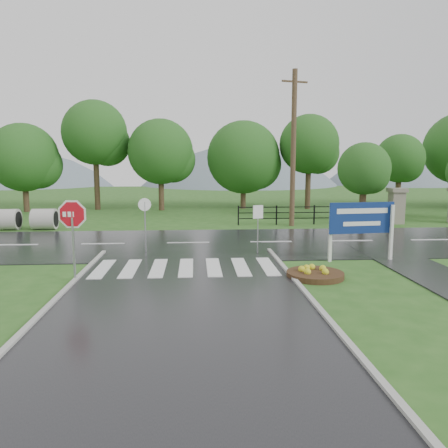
{
  "coord_description": "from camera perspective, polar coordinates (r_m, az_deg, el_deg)",
  "views": [
    {
      "loc": [
        0.35,
        -10.54,
        3.86
      ],
      "look_at": [
        1.45,
        6.0,
        1.5
      ],
      "focal_mm": 35.0,
      "sensor_mm": 36.0,
      "label": 1
    }
  ],
  "objects": [
    {
      "name": "entrance_tree_left",
      "position": [
        30.14,
        17.83,
        6.86
      ],
      "size": [
        3.41,
        3.41,
        5.14
      ],
      "color": "#3D2B1C",
      "rests_on": "ground"
    },
    {
      "name": "treeline",
      "position": [
        34.76,
        -2.71,
        1.71
      ],
      "size": [
        83.2,
        5.2,
        10.0
      ],
      "color": "#1D5219",
      "rests_on": "ground"
    },
    {
      "name": "fence_west",
      "position": [
        27.73,
        11.7,
        1.44
      ],
      "size": [
        9.58,
        0.08,
        1.2
      ],
      "color": "black",
      "rests_on": "ground"
    },
    {
      "name": "flower_bed",
      "position": [
        15.09,
        11.82,
        -6.33
      ],
      "size": [
        1.92,
        1.92,
        0.38
      ],
      "color": "#332111",
      "rests_on": "ground"
    },
    {
      "name": "hills",
      "position": [
        78.05,
        -1.39,
        -6.3
      ],
      "size": [
        102.0,
        48.0,
        48.0
      ],
      "color": "slate",
      "rests_on": "ground"
    },
    {
      "name": "ground",
      "position": [
        11.23,
        -5.47,
        -12.03
      ],
      "size": [
        120.0,
        120.0,
        0.0
      ],
      "primitive_type": "plane",
      "color": "#2A581D",
      "rests_on": "ground"
    },
    {
      "name": "reg_sign_round",
      "position": [
        18.87,
        -10.28,
        0.71
      ],
      "size": [
        0.53,
        0.15,
        2.35
      ],
      "color": "#939399",
      "rests_on": "ground"
    },
    {
      "name": "walkway",
      "position": [
        17.11,
        24.9,
        -5.7
      ],
      "size": [
        2.2,
        11.0,
        0.04
      ],
      "primitive_type": "cube",
      "color": "#29292C",
      "rests_on": "ground"
    },
    {
      "name": "estate_billboard",
      "position": [
        17.74,
        17.54,
        0.39
      ],
      "size": [
        2.64,
        0.35,
        2.32
      ],
      "color": "silver",
      "rests_on": "ground"
    },
    {
      "name": "crosswalk",
      "position": [
        16.0,
        -4.97,
        -5.67
      ],
      "size": [
        6.5,
        2.8,
        0.02
      ],
      "color": "silver",
      "rests_on": "ground"
    },
    {
      "name": "reg_sign_small",
      "position": [
        18.35,
        4.46,
        0.61
      ],
      "size": [
        0.45,
        0.16,
        2.07
      ],
      "color": "#939399",
      "rests_on": "ground"
    },
    {
      "name": "stop_sign",
      "position": [
        14.8,
        -19.19,
        0.29
      ],
      "size": [
        1.26,
        0.16,
        2.84
      ],
      "color": "#939399",
      "rests_on": "ground"
    },
    {
      "name": "pillar_west",
      "position": [
        29.52,
        21.6,
        2.32
      ],
      "size": [
        1.0,
        1.0,
        2.24
      ],
      "color": "gray",
      "rests_on": "ground"
    },
    {
      "name": "main_road",
      "position": [
        20.9,
        -4.7,
        -2.57
      ],
      "size": [
        90.0,
        8.0,
        0.04
      ],
      "primitive_type": "cube",
      "color": "black",
      "rests_on": "ground"
    },
    {
      "name": "utility_pole_east",
      "position": [
        26.71,
        9.04,
        9.79
      ],
      "size": [
        1.62,
        0.51,
        9.23
      ],
      "color": "#473523",
      "rests_on": "ground"
    },
    {
      "name": "curb_right",
      "position": [
        8.24,
        20.93,
        -20.38
      ],
      "size": [
        0.15,
        24.0,
        0.12
      ],
      "primitive_type": "cube",
      "color": "#A3A39B",
      "rests_on": "ground"
    }
  ]
}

